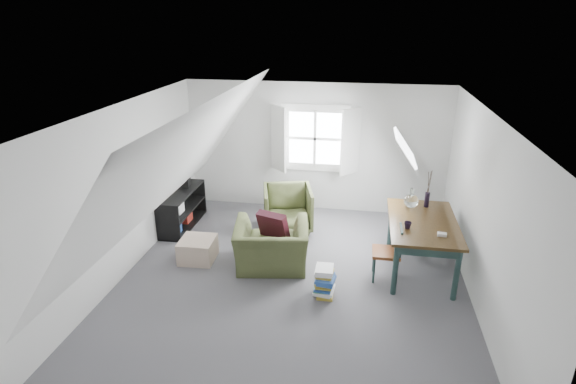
% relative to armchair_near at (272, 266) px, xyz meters
% --- Properties ---
extents(floor, '(5.50, 5.50, 0.00)m').
position_rel_armchair_near_xyz_m(floor, '(0.37, -0.36, 0.00)').
color(floor, '#504F54').
rests_on(floor, ground).
extents(ceiling, '(5.50, 5.50, 0.00)m').
position_rel_armchair_near_xyz_m(ceiling, '(0.37, -0.36, 2.50)').
color(ceiling, white).
rests_on(ceiling, wall_back).
extents(wall_back, '(5.00, 0.00, 5.00)m').
position_rel_armchair_near_xyz_m(wall_back, '(0.37, 2.39, 1.25)').
color(wall_back, silver).
rests_on(wall_back, ground).
extents(wall_front, '(5.00, 0.00, 5.00)m').
position_rel_armchair_near_xyz_m(wall_front, '(0.37, -3.11, 1.25)').
color(wall_front, silver).
rests_on(wall_front, ground).
extents(wall_left, '(0.00, 5.50, 5.50)m').
position_rel_armchair_near_xyz_m(wall_left, '(-2.13, -0.36, 1.25)').
color(wall_left, silver).
rests_on(wall_left, ground).
extents(wall_right, '(0.00, 5.50, 5.50)m').
position_rel_armchair_near_xyz_m(wall_right, '(2.87, -0.36, 1.25)').
color(wall_right, silver).
rests_on(wall_right, ground).
extents(slope_left, '(3.19, 5.50, 4.48)m').
position_rel_armchair_near_xyz_m(slope_left, '(-1.18, -0.36, 1.78)').
color(slope_left, white).
rests_on(slope_left, wall_left).
extents(slope_right, '(3.19, 5.50, 4.48)m').
position_rel_armchair_near_xyz_m(slope_right, '(1.92, -0.36, 1.78)').
color(slope_right, white).
rests_on(slope_right, wall_right).
extents(dormer_window, '(1.71, 0.35, 1.30)m').
position_rel_armchair_near_xyz_m(dormer_window, '(0.37, 2.32, 1.45)').
color(dormer_window, white).
rests_on(dormer_window, wall_back).
extents(skylight, '(0.35, 0.75, 0.47)m').
position_rel_armchair_near_xyz_m(skylight, '(1.92, 0.94, 1.75)').
color(skylight, white).
rests_on(skylight, slope_right).
extents(armchair_near, '(1.24, 1.12, 0.71)m').
position_rel_armchair_near_xyz_m(armchair_near, '(0.00, 0.00, 0.00)').
color(armchair_near, '#414926').
rests_on(armchair_near, floor).
extents(armchair_far, '(1.03, 1.05, 0.79)m').
position_rel_armchair_near_xyz_m(armchair_far, '(0.02, 1.36, 0.00)').
color(armchair_far, '#414926').
rests_on(armchair_far, floor).
extents(throw_pillow, '(0.53, 0.40, 0.48)m').
position_rel_armchair_near_xyz_m(throw_pillow, '(0.00, 0.15, 0.63)').
color(throw_pillow, '#380F19').
rests_on(throw_pillow, armchair_near).
extents(ottoman, '(0.55, 0.55, 0.35)m').
position_rel_armchair_near_xyz_m(ottoman, '(-1.20, 0.02, 0.18)').
color(ottoman, tan).
rests_on(ottoman, floor).
extents(dining_table, '(0.98, 1.64, 0.82)m').
position_rel_armchair_near_xyz_m(dining_table, '(2.23, 0.30, 0.71)').
color(dining_table, '#332311').
rests_on(dining_table, floor).
extents(demijohn, '(0.23, 0.23, 0.32)m').
position_rel_armchair_near_xyz_m(demijohn, '(2.08, 0.75, 0.95)').
color(demijohn, silver).
rests_on(demijohn, dining_table).
extents(vase_twigs, '(0.08, 0.08, 0.60)m').
position_rel_armchair_near_xyz_m(vase_twigs, '(2.33, 0.85, 0.95)').
color(vase_twigs, black).
rests_on(vase_twigs, dining_table).
extents(cup, '(0.12, 0.12, 0.10)m').
position_rel_armchair_near_xyz_m(cup, '(1.98, 0.00, 0.82)').
color(cup, black).
rests_on(cup, dining_table).
extents(paper_box, '(0.13, 0.09, 0.04)m').
position_rel_armchair_near_xyz_m(paper_box, '(2.43, -0.15, 0.84)').
color(paper_box, white).
rests_on(paper_box, dining_table).
extents(dining_chair_far, '(0.38, 0.38, 0.80)m').
position_rel_armchair_near_xyz_m(dining_chair_far, '(2.28, 0.97, 0.42)').
color(dining_chair_far, '#652F14').
rests_on(dining_chair_far, floor).
extents(dining_chair_near, '(0.40, 0.40, 0.85)m').
position_rel_armchair_near_xyz_m(dining_chair_near, '(1.75, -0.04, 0.44)').
color(dining_chair_near, '#652F14').
rests_on(dining_chair_near, floor).
extents(media_shelf, '(0.44, 1.33, 0.68)m').
position_rel_armchair_near_xyz_m(media_shelf, '(-1.92, 1.11, 0.31)').
color(media_shelf, black).
rests_on(media_shelf, floor).
extents(electronics_box, '(0.20, 0.26, 0.19)m').
position_rel_armchair_near_xyz_m(electronics_box, '(-1.92, 1.41, 0.76)').
color(electronics_box, black).
rests_on(electronics_box, media_shelf).
extents(magazine_stack, '(0.32, 0.38, 0.42)m').
position_rel_armchair_near_xyz_m(magazine_stack, '(0.88, -0.62, 0.21)').
color(magazine_stack, '#B29933').
rests_on(magazine_stack, floor).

